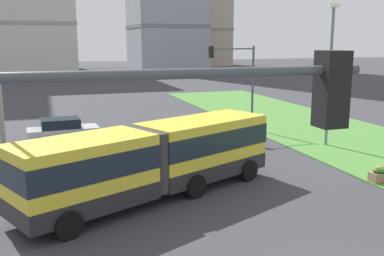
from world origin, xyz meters
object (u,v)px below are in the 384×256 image
flower_planter_3 (382,174)px  streetlight_median (330,70)px  articulated_bus (153,159)px  car_silver_hatch (63,131)px  traffic_light_far_right (238,74)px

flower_planter_3 → streetlight_median: 8.53m
articulated_bus → streetlight_median: (12.32, 5.69, 3.07)m
articulated_bus → car_silver_hatch: bearing=105.4°
articulated_bus → streetlight_median: 13.92m
flower_planter_3 → traffic_light_far_right: size_ratio=0.18×
articulated_bus → car_silver_hatch: (-3.22, 11.69, -0.90)m
articulated_bus → traffic_light_far_right: size_ratio=1.93×
traffic_light_far_right → streetlight_median: streetlight_median is taller
streetlight_median → traffic_light_far_right: bearing=120.6°
traffic_light_far_right → streetlight_median: (3.44, -5.82, 0.57)m
car_silver_hatch → articulated_bus: bearing=-74.6°
car_silver_hatch → traffic_light_far_right: 12.58m
car_silver_hatch → flower_planter_3: size_ratio=4.09×
car_silver_hatch → streetlight_median: 17.12m
car_silver_hatch → flower_planter_3: bearing=-43.9°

